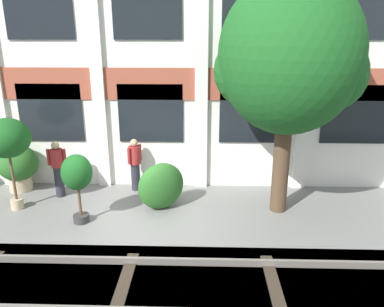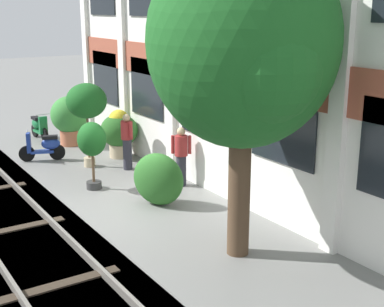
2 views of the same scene
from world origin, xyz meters
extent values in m
plane|color=slate|center=(0.00, 0.00, 0.00)|extent=(80.00, 80.00, 0.00)
cube|color=silver|center=(0.00, 2.68, 4.29)|extent=(14.70, 0.50, 8.57)
cube|color=#9E4C38|center=(0.00, 2.41, 3.10)|extent=(14.70, 0.06, 0.90)
cube|color=silver|center=(-1.47, 2.37, 4.29)|extent=(0.36, 0.16, 8.57)
cube|color=silver|center=(1.47, 2.37, 4.29)|extent=(0.36, 0.16, 8.57)
cube|color=silver|center=(4.41, 2.37, 4.29)|extent=(0.36, 0.16, 8.57)
cube|color=black|center=(-2.94, 2.40, 2.25)|extent=(1.88, 0.04, 1.70)
cube|color=black|center=(0.00, 2.40, 2.25)|extent=(1.88, 0.04, 1.70)
cube|color=black|center=(2.94, 2.40, 2.25)|extent=(1.88, 0.04, 1.70)
cube|color=black|center=(5.88, 2.40, 2.25)|extent=(1.88, 0.04, 1.70)
cube|color=black|center=(-2.94, 2.40, 5.15)|extent=(1.88, 0.04, 1.70)
cube|color=black|center=(0.00, 2.40, 5.15)|extent=(1.88, 0.04, 1.70)
cube|color=black|center=(2.94, 2.40, 5.15)|extent=(1.88, 0.04, 1.70)
cube|color=black|center=(5.88, 2.40, 5.15)|extent=(1.88, 0.04, 1.70)
cube|color=#5B5449|center=(0.00, -2.43, -0.14)|extent=(22.70, 2.80, 0.28)
cube|color=slate|center=(0.00, -1.71, 0.07)|extent=(22.70, 0.07, 0.15)
cube|color=#382D23|center=(0.07, -2.43, 0.01)|extent=(0.24, 2.10, 0.03)
cube|color=#382D23|center=(2.88, -2.43, 0.01)|extent=(0.24, 2.10, 0.03)
cylinder|color=#4C3826|center=(3.53, 0.84, 1.48)|extent=(0.42, 0.42, 2.96)
ellipsoid|color=#19561E|center=(3.53, 0.84, 3.98)|extent=(3.36, 3.36, 3.74)
sphere|color=#19561E|center=(2.69, 1.04, 3.61)|extent=(1.85, 1.85, 1.85)
sphere|color=#19561E|center=(4.37, 0.64, 3.61)|extent=(1.85, 1.85, 1.85)
cylinder|color=tan|center=(-3.43, 0.71, 0.14)|extent=(0.33, 0.33, 0.28)
cylinder|color=brown|center=(-3.43, 0.71, 1.02)|extent=(0.07, 0.07, 1.48)
ellipsoid|color=#19561E|center=(-3.43, 0.71, 1.96)|extent=(1.17, 1.17, 1.01)
cylinder|color=tan|center=(-3.89, 1.92, 0.21)|extent=(0.65, 0.65, 0.42)
ellipsoid|color=#286023|center=(-3.89, 1.92, 0.85)|extent=(1.17, 1.17, 1.02)
sphere|color=yellow|center=(-3.89, 1.92, 1.18)|extent=(0.64, 0.64, 0.64)
cylinder|color=#333333|center=(-1.48, 0.02, 0.10)|extent=(0.39, 0.39, 0.19)
cylinder|color=brown|center=(-1.48, 0.02, 0.67)|extent=(0.07, 0.07, 0.95)
ellipsoid|color=#19561E|center=(-1.48, 0.02, 1.32)|extent=(0.74, 0.74, 0.88)
cylinder|color=#282833|center=(-2.56, 1.53, 0.45)|extent=(0.26, 0.26, 0.90)
cylinder|color=maroon|center=(-2.56, 1.53, 1.16)|extent=(0.34, 0.34, 0.51)
sphere|color=tan|center=(-2.56, 1.53, 1.52)|extent=(0.22, 0.22, 0.22)
cylinder|color=maroon|center=(-2.77, 1.51, 1.18)|extent=(0.09, 0.09, 0.46)
cylinder|color=maroon|center=(-2.34, 1.55, 1.18)|extent=(0.09, 0.09, 0.46)
cylinder|color=#282833|center=(-0.46, 2.06, 0.41)|extent=(0.26, 0.26, 0.82)
cylinder|color=maroon|center=(-0.46, 2.06, 1.09)|extent=(0.34, 0.34, 0.53)
sphere|color=tan|center=(-0.46, 2.06, 1.46)|extent=(0.22, 0.22, 0.22)
cylinder|color=maroon|center=(-0.59, 1.88, 1.11)|extent=(0.09, 0.09, 0.48)
cylinder|color=maroon|center=(-0.34, 2.24, 1.11)|extent=(0.09, 0.09, 0.48)
ellipsoid|color=#286023|center=(0.43, 0.86, 0.63)|extent=(1.46, 1.27, 1.26)
camera|label=1|loc=(1.53, -8.22, 4.54)|focal=35.00mm
camera|label=2|loc=(10.91, -4.99, 4.54)|focal=50.00mm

